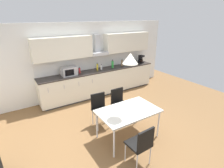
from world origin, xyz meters
The scene contains 17 objects.
ground_plane centered at (0.00, 0.00, -0.01)m, with size 9.39×7.52×0.02m, color brown.
wall_back centered at (0.00, 2.56, 1.27)m, with size 7.51×0.10×2.54m, color white.
kitchen_counter centered at (0.74, 2.22, 0.46)m, with size 4.35×0.61×0.92m.
backsplash_tile centered at (0.74, 2.50, 1.17)m, with size 4.33×0.02×0.50m, color silver.
upper_wall_cabinets centered at (0.74, 2.34, 1.78)m, with size 4.33×0.40×0.68m.
microwave centered at (-0.41, 2.21, 1.06)m, with size 0.48×0.35×0.28m.
coffee_maker centered at (2.64, 2.24, 1.07)m, with size 0.18×0.19×0.30m.
bottle_green centered at (1.25, 2.22, 1.05)m, with size 0.08×0.08×0.30m.
bottle_yellow centered at (0.63, 2.25, 1.04)m, with size 0.06×0.06×0.27m.
bottle_brown centered at (1.67, 2.20, 1.04)m, with size 0.07×0.07×0.28m.
bottle_red centered at (-0.04, 2.26, 1.01)m, with size 0.06×0.06×0.21m.
bottle_white centered at (0.78, 2.23, 1.01)m, with size 0.07×0.07×0.20m.
dining_table centered at (0.04, -0.33, 0.68)m, with size 1.37×0.86×0.73m.
chair_near_left centered at (-0.26, -1.14, 0.53)m, with size 0.41×0.41×0.87m.
chair_far_right centered at (0.35, 0.48, 0.53)m, with size 0.40×0.40×0.87m.
chair_far_left centered at (-0.26, 0.48, 0.53)m, with size 0.43×0.43×0.87m.
pendant_lamp centered at (0.04, -0.33, 1.92)m, with size 0.32×0.32×0.22m, color silver.
Camera 1 is at (-2.11, -3.05, 2.73)m, focal length 28.00 mm.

